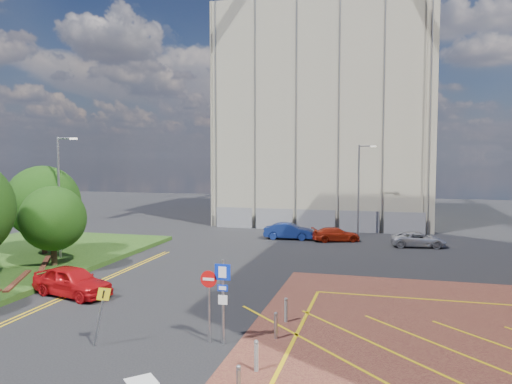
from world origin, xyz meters
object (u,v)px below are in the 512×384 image
at_px(lamp_left_far, 60,192).
at_px(car_red_left, 72,281).
at_px(car_blue_back, 289,231).
at_px(car_silver_back, 418,239).
at_px(tree_d, 43,202).
at_px(sign_cluster, 218,293).
at_px(car_red_back, 336,234).
at_px(tree_c, 53,218).
at_px(lamp_back, 359,187).
at_px(warning_sign, 101,309).

xyz_separation_m(lamp_left_far, car_red_left, (5.53, -6.78, -3.91)).
bearing_deg(car_blue_back, car_silver_back, -98.85).
relative_size(tree_d, lamp_left_far, 0.76).
bearing_deg(car_silver_back, sign_cluster, 152.65).
bearing_deg(car_red_back, tree_c, 112.91).
height_order(lamp_back, warning_sign, lamp_back).
distance_m(lamp_back, car_silver_back, 7.37).
distance_m(lamp_back, car_red_left, 26.46).
bearing_deg(lamp_back, sign_cluster, -97.97).
relative_size(tree_d, car_silver_back, 1.46).
bearing_deg(tree_d, car_silver_back, 23.12).
bearing_deg(sign_cluster, warning_sign, -161.16).
xyz_separation_m(lamp_left_far, sign_cluster, (14.72, -11.02, -2.71)).
bearing_deg(warning_sign, car_silver_back, 62.54).
height_order(lamp_back, car_red_left, lamp_back).
bearing_deg(car_silver_back, warning_sign, 145.68).
xyz_separation_m(lamp_back, car_blue_back, (-5.65, -3.19, -3.68)).
bearing_deg(car_red_left, tree_d, 58.99).
relative_size(lamp_back, sign_cluster, 2.50).
bearing_deg(lamp_left_far, car_blue_back, 44.89).
distance_m(tree_c, car_silver_back, 26.38).
height_order(lamp_back, car_silver_back, lamp_back).
bearing_deg(lamp_left_far, tree_c, -65.29).
distance_m(car_red_left, car_blue_back, 20.91).
distance_m(tree_d, car_blue_back, 19.30).
bearing_deg(lamp_left_far, sign_cluster, -36.82).
height_order(lamp_left_far, car_red_back, lamp_left_far).
distance_m(lamp_left_far, warning_sign, 16.67).
bearing_deg(tree_c, car_red_left, -46.04).
bearing_deg(car_silver_back, tree_c, 114.89).
bearing_deg(sign_cluster, car_red_left, 155.26).
height_order(lamp_left_far, lamp_back, lamp_left_far).
height_order(tree_d, car_red_left, tree_d).
bearing_deg(car_blue_back, lamp_back, -63.90).
relative_size(warning_sign, car_silver_back, 0.54).
xyz_separation_m(lamp_back, warning_sign, (-7.84, -28.40, -2.93)).
relative_size(sign_cluster, warning_sign, 1.42).
distance_m(tree_c, car_red_left, 7.08).
relative_size(tree_c, car_silver_back, 1.18).
bearing_deg(car_red_back, car_blue_back, 69.29).
height_order(warning_sign, car_red_left, warning_sign).
bearing_deg(warning_sign, tree_c, 133.13).
height_order(lamp_back, car_red_back, lamp_back).
height_order(lamp_back, car_blue_back, lamp_back).
distance_m(warning_sign, car_red_back, 25.91).
distance_m(lamp_left_far, car_silver_back, 26.39).
distance_m(tree_c, lamp_back, 25.19).
bearing_deg(car_red_left, tree_c, 58.59).
bearing_deg(car_red_back, sign_cluster, 155.00).
distance_m(tree_c, lamp_left_far, 2.65).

